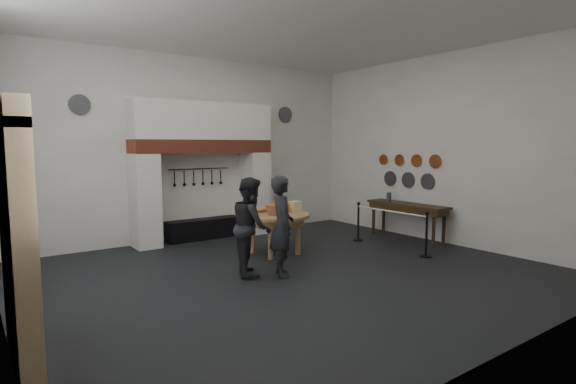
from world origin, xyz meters
TOP-DOWN VIEW (x-y plane):
  - floor at (0.00, 0.00)m, footprint 9.00×8.00m
  - ceiling at (0.00, 0.00)m, footprint 9.00×8.00m
  - wall_back at (0.00, 4.00)m, footprint 9.00×0.02m
  - wall_front at (0.00, -4.00)m, footprint 9.00×0.02m
  - wall_right at (4.50, 0.00)m, footprint 0.02×8.00m
  - chimney_pier_left at (-1.48, 3.65)m, footprint 0.55×0.70m
  - chimney_pier_right at (1.48, 3.65)m, footprint 0.55×0.70m
  - hearth_brick_band at (0.00, 3.65)m, footprint 3.50×0.72m
  - chimney_hood at (0.00, 3.65)m, footprint 3.50×0.70m
  - iron_range at (0.00, 3.72)m, footprint 1.90×0.45m
  - utensil_rail at (0.00, 3.92)m, footprint 1.60×0.02m
  - door_recess at (-4.47, -1.00)m, footprint 0.04×1.10m
  - door_jamb_near at (-4.38, -1.70)m, footprint 0.22×0.30m
  - door_jamb_far at (-4.38, -0.30)m, footprint 0.22×0.30m
  - door_lintel at (-4.38, -1.00)m, footprint 0.22×1.70m
  - work_table at (0.56, 1.37)m, footprint 1.58×1.58m
  - pumpkin at (0.76, 1.47)m, footprint 0.36×0.36m
  - cheese_block_big at (1.06, 1.32)m, footprint 0.22×0.22m
  - cheese_block_small at (1.04, 1.62)m, footprint 0.18×0.18m
  - wicker_basket at (0.41, 1.22)m, footprint 0.34×0.34m
  - bread_loaf at (0.46, 1.72)m, footprint 0.31×0.18m
  - visitor_near at (-0.24, -0.03)m, footprint 0.66×0.78m
  - visitor_far at (-0.64, 0.37)m, footprint 0.97×1.06m
  - side_table at (4.10, 0.71)m, footprint 0.55×2.20m
  - pewter_jug at (4.10, 1.31)m, footprint 0.12×0.12m
  - copper_pan_a at (4.46, 0.20)m, footprint 0.03×0.34m
  - copper_pan_b at (4.46, 0.75)m, footprint 0.03×0.32m
  - copper_pan_c at (4.46, 1.30)m, footprint 0.03×0.30m
  - copper_pan_d at (4.46, 1.85)m, footprint 0.03×0.28m
  - pewter_plate_left at (4.46, 0.40)m, footprint 0.03×0.40m
  - pewter_plate_mid at (4.46, 1.00)m, footprint 0.03×0.40m
  - pewter_plate_right at (4.46, 1.60)m, footprint 0.03×0.40m
  - pewter_plate_back_left at (-2.70, 3.96)m, footprint 0.44×0.03m
  - pewter_plate_back_right at (2.70, 3.96)m, footprint 0.44×0.03m
  - barrier_post_near at (2.98, -0.72)m, footprint 0.05×0.05m
  - barrier_post_far at (2.98, 1.28)m, footprint 0.05×0.05m
  - barrier_rope at (2.98, 0.28)m, footprint 0.04×2.00m

SIDE VIEW (x-z plane):
  - floor at x=0.00m, z-range -0.01..0.01m
  - iron_range at x=0.00m, z-range 0.00..0.50m
  - barrier_post_near at x=2.98m, z-range 0.00..0.90m
  - barrier_post_far at x=2.98m, z-range 0.00..0.90m
  - work_table at x=0.56m, z-range 0.80..0.88m
  - barrier_rope at x=2.98m, z-range 0.83..0.87m
  - side_table at x=4.10m, z-range 0.84..0.90m
  - visitor_far at x=-0.64m, z-range 0.00..1.77m
  - visitor_near at x=-0.24m, z-range 0.00..1.81m
  - bread_loaf at x=0.46m, z-range 0.87..1.01m
  - cheese_block_small at x=1.04m, z-range 0.88..1.07m
  - wicker_basket at x=0.41m, z-range 0.88..1.09m
  - cheese_block_big at x=1.06m, z-range 0.88..1.11m
  - pewter_jug at x=4.10m, z-range 0.90..1.12m
  - pumpkin at x=0.76m, z-range 0.88..1.18m
  - chimney_pier_left at x=-1.48m, z-range 0.00..2.15m
  - chimney_pier_right at x=1.48m, z-range 0.00..2.15m
  - door_recess at x=-4.47m, z-range 0.00..2.50m
  - door_jamb_near at x=-4.38m, z-range 0.00..2.60m
  - door_jamb_far at x=-4.38m, z-range 0.00..2.60m
  - pewter_plate_left at x=4.46m, z-range 1.25..1.65m
  - pewter_plate_mid at x=4.46m, z-range 1.25..1.65m
  - pewter_plate_right at x=4.46m, z-range 1.25..1.65m
  - utensil_rail at x=0.00m, z-range 1.74..1.76m
  - copper_pan_b at x=4.46m, z-range 1.79..2.11m
  - copper_pan_d at x=4.46m, z-range 1.81..2.09m
  - copper_pan_a at x=4.46m, z-range 1.78..2.12m
  - copper_pan_c at x=4.46m, z-range 1.80..2.10m
  - wall_back at x=0.00m, z-range 0.00..4.50m
  - wall_front at x=0.00m, z-range 0.00..4.50m
  - wall_right at x=4.50m, z-range 0.00..4.50m
  - hearth_brick_band at x=0.00m, z-range 2.15..2.47m
  - door_lintel at x=-4.38m, z-range 2.50..2.80m
  - chimney_hood at x=0.00m, z-range 2.47..3.37m
  - pewter_plate_back_left at x=-2.70m, z-range 2.98..3.42m
  - pewter_plate_back_right at x=2.70m, z-range 2.98..3.42m
  - ceiling at x=0.00m, z-range 4.49..4.51m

